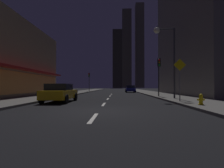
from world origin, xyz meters
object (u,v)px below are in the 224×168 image
object	(u,v)px
car_parked_near	(60,93)
traffic_light_far_left	(89,78)
street_lamp_right	(165,45)
fire_hydrant_far_left	(77,91)
traffic_light_near_right	(159,69)
fire_hydrant_yellow_near	(201,100)
car_parked_far	(130,89)
pedestrian_crossing_sign	(180,76)

from	to	relation	value
car_parked_near	traffic_light_far_left	world-z (taller)	traffic_light_far_left
street_lamp_right	fire_hydrant_far_left	bearing A→B (deg)	130.61
traffic_light_near_right	street_lamp_right	size ratio (longest dim) A/B	0.64
fire_hydrant_yellow_near	street_lamp_right	bearing A→B (deg)	95.17
car_parked_far	fire_hydrant_yellow_near	distance (m)	25.56
fire_hydrant_far_left	street_lamp_right	size ratio (longest dim) A/B	0.10
car_parked_far	car_parked_near	bearing A→B (deg)	-107.88
fire_hydrant_yellow_near	fire_hydrant_far_left	bearing A→B (deg)	121.97
fire_hydrant_far_left	traffic_light_far_left	world-z (taller)	traffic_light_far_left
fire_hydrant_yellow_near	fire_hydrant_far_left	size ratio (longest dim) A/B	1.00
traffic_light_near_right	car_parked_near	bearing A→B (deg)	-148.18
car_parked_far	pedestrian_crossing_sign	distance (m)	22.94
car_parked_near	fire_hydrant_far_left	size ratio (longest dim) A/B	6.48
pedestrian_crossing_sign	traffic_light_near_right	bearing A→B (deg)	90.93
traffic_light_near_right	traffic_light_far_left	xyz separation A→B (m)	(-11.00, 20.34, 0.00)
car_parked_far	street_lamp_right	world-z (taller)	street_lamp_right
fire_hydrant_far_left	street_lamp_right	bearing A→B (deg)	-49.39
traffic_light_near_right	traffic_light_far_left	world-z (taller)	same
car_parked_far	traffic_light_far_left	distance (m)	10.11
car_parked_near	street_lamp_right	world-z (taller)	street_lamp_right
traffic_light_near_right	traffic_light_far_left	bearing A→B (deg)	118.41
car_parked_far	pedestrian_crossing_sign	xyz separation A→B (m)	(2.00, -22.81, 1.28)
car_parked_far	fire_hydrant_yellow_near	size ratio (longest dim) A/B	6.48
car_parked_far	street_lamp_right	distance (m)	20.26
street_lamp_right	pedestrian_crossing_sign	size ratio (longest dim) A/B	2.09
fire_hydrant_far_left	pedestrian_crossing_sign	bearing A→B (deg)	-54.73
traffic_light_near_right	car_parked_far	bearing A→B (deg)	96.50
car_parked_near	pedestrian_crossing_sign	xyz separation A→B (m)	(9.20, -0.50, 1.28)
fire_hydrant_yellow_near	fire_hydrant_far_left	world-z (taller)	same
pedestrian_crossing_sign	fire_hydrant_far_left	bearing A→B (deg)	125.27
car_parked_near	traffic_light_far_left	distance (m)	26.17
car_parked_far	street_lamp_right	xyz separation A→B (m)	(1.78, -19.71, 4.33)
fire_hydrant_far_left	traffic_light_near_right	world-z (taller)	traffic_light_near_right
pedestrian_crossing_sign	traffic_light_far_left	bearing A→B (deg)	112.74
car_parked_near	traffic_light_near_right	size ratio (longest dim) A/B	1.01
car_parked_far	street_lamp_right	bearing A→B (deg)	-84.84
car_parked_far	pedestrian_crossing_sign	world-z (taller)	pedestrian_crossing_sign
street_lamp_right	pedestrian_crossing_sign	bearing A→B (deg)	-85.94
traffic_light_far_left	pedestrian_crossing_sign	size ratio (longest dim) A/B	1.33
car_parked_near	traffic_light_near_right	xyz separation A→B (m)	(9.10, 5.65, 2.45)
fire_hydrant_yellow_near	traffic_light_far_left	world-z (taller)	traffic_light_far_left
fire_hydrant_far_left	street_lamp_right	world-z (taller)	street_lamp_right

